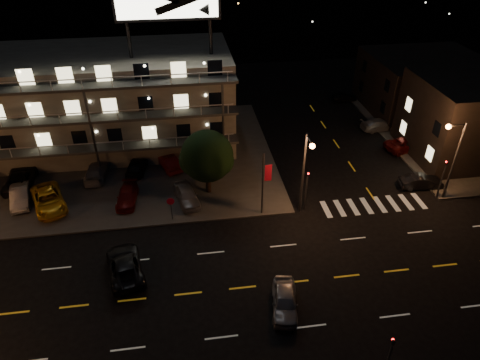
{
  "coord_description": "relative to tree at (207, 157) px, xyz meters",
  "views": [
    {
      "loc": [
        -1.29,
        -21.46,
        24.14
      ],
      "look_at": [
        2.96,
        8.0,
        4.16
      ],
      "focal_mm": 32.0,
      "sensor_mm": 36.0,
      "label": 1
    }
  ],
  "objects": [
    {
      "name": "ground",
      "position": [
        -0.49,
        -12.44,
        -3.95
      ],
      "size": [
        140.0,
        140.0,
        0.0
      ],
      "primitive_type": "plane",
      "color": "black",
      "rests_on": "ground"
    },
    {
      "name": "curb_nw",
      "position": [
        -14.49,
        7.56,
        -3.88
      ],
      "size": [
        44.0,
        24.0,
        0.15
      ],
      "primitive_type": "cube",
      "color": "#3B3B38",
      "rests_on": "ground"
    },
    {
      "name": "curb_ne",
      "position": [
        29.51,
        7.56,
        -3.88
      ],
      "size": [
        16.0,
        24.0,
        0.15
      ],
      "primitive_type": "cube",
      "color": "#3B3B38",
      "rests_on": "ground"
    },
    {
      "name": "motel",
      "position": [
        -10.44,
        11.45,
        1.39
      ],
      "size": [
        28.0,
        13.8,
        18.1
      ],
      "color": "#9A9786",
      "rests_on": "ground"
    },
    {
      "name": "side_bldg_front",
      "position": [
        29.49,
        3.56,
        0.3
      ],
      "size": [
        14.06,
        10.0,
        8.5
      ],
      "color": "black",
      "rests_on": "ground"
    },
    {
      "name": "side_bldg_back",
      "position": [
        29.49,
        15.56,
        -0.45
      ],
      "size": [
        14.06,
        12.0,
        7.0
      ],
      "color": "black",
      "rests_on": "ground"
    },
    {
      "name": "streetlight_nc",
      "position": [
        8.01,
        -4.5,
        1.01
      ],
      "size": [
        0.44,
        1.92,
        8.0
      ],
      "color": "#2D2D30",
      "rests_on": "ground"
    },
    {
      "name": "streetlight_ne",
      "position": [
        21.64,
        -4.14,
        1.01
      ],
      "size": [
        1.92,
        0.44,
        8.0
      ],
      "color": "#2D2D30",
      "rests_on": "ground"
    },
    {
      "name": "signal_nw",
      "position": [
        8.51,
        -3.94,
        -1.39
      ],
      "size": [
        0.2,
        0.27,
        4.6
      ],
      "color": "#2D2D30",
      "rests_on": "ground"
    },
    {
      "name": "signal_sw",
      "position": [
        8.51,
        -20.93,
        -1.39
      ],
      "size": [
        0.2,
        0.27,
        4.6
      ],
      "color": "#2D2D30",
      "rests_on": "ground"
    },
    {
      "name": "signal_ne",
      "position": [
        21.5,
        -3.94,
        -1.39
      ],
      "size": [
        0.27,
        0.2,
        4.6
      ],
      "color": "#2D2D30",
      "rests_on": "ground"
    },
    {
      "name": "banner_north",
      "position": [
        4.59,
        -4.04,
        -0.53
      ],
      "size": [
        0.83,
        0.16,
        6.4
      ],
      "color": "#2D2D30",
      "rests_on": "ground"
    },
    {
      "name": "stop_sign",
      "position": [
        -3.49,
        -3.87,
        -2.24
      ],
      "size": [
        0.91,
        0.11,
        2.61
      ],
      "color": "#2D2D30",
      "rests_on": "ground"
    },
    {
      "name": "tree",
      "position": [
        0.0,
        0.0,
        0.0
      ],
      "size": [
        5.08,
        4.9,
        6.4
      ],
      "color": "black",
      "rests_on": "curb_nw"
    },
    {
      "name": "lot_car_1",
      "position": [
        -17.38,
        0.69,
        -3.08
      ],
      "size": [
        2.49,
        4.63,
        1.45
      ],
      "primitive_type": "imported",
      "rotation": [
        0.0,
        0.0,
        0.23
      ],
      "color": "gray",
      "rests_on": "curb_nw"
    },
    {
      "name": "lot_car_2",
      "position": [
        -14.63,
        -0.37,
        -3.03
      ],
      "size": [
        4.44,
        6.11,
        1.54
      ],
      "primitive_type": "imported",
      "rotation": [
        0.0,
        0.0,
        0.38
      ],
      "color": "gold",
      "rests_on": "curb_nw"
    },
    {
      "name": "lot_car_3",
      "position": [
        -7.59,
        -0.59,
        -3.2
      ],
      "size": [
        2.03,
        4.31,
        1.21
      ],
      "primitive_type": "imported",
      "rotation": [
        0.0,
        0.0,
        -0.08
      ],
      "color": "#610F0D",
      "rests_on": "curb_nw"
    },
    {
      "name": "lot_car_4",
      "position": [
        -2.09,
        -1.37,
        -3.07
      ],
      "size": [
        2.69,
        4.6,
        1.47
      ],
      "primitive_type": "imported",
      "rotation": [
        0.0,
        0.0,
        0.23
      ],
      "color": "gray",
      "rests_on": "curb_nw"
    },
    {
      "name": "lot_car_6",
      "position": [
        -18.18,
        3.66,
        -3.06
      ],
      "size": [
        2.76,
        5.5,
        1.49
      ],
      "primitive_type": "imported",
      "rotation": [
        0.0,
        0.0,
        3.2
      ],
      "color": "black",
      "rests_on": "curb_nw"
    },
    {
      "name": "lot_car_7",
      "position": [
        -10.92,
        4.19,
        -3.09
      ],
      "size": [
        2.4,
        5.08,
        1.43
      ],
      "primitive_type": "imported",
      "rotation": [
        0.0,
        0.0,
        3.06
      ],
      "color": "gray",
      "rests_on": "curb_nw"
    },
    {
      "name": "lot_car_8",
      "position": [
        -6.92,
        4.71,
        -3.07
      ],
      "size": [
        2.58,
        4.58,
        1.47
      ],
      "primitive_type": "imported",
      "rotation": [
        0.0,
        0.0,
        2.94
      ],
      "color": "black",
      "rests_on": "curb_nw"
    },
    {
      "name": "lot_car_9",
      "position": [
        -3.75,
        4.9,
        -3.1
      ],
      "size": [
        2.98,
        4.54,
        1.41
      ],
      "primitive_type": "imported",
      "rotation": [
        0.0,
        0.0,
        3.52
      ],
      "color": "#610F0D",
      "rests_on": "curb_nw"
    },
    {
      "name": "side_car_0",
      "position": [
        20.73,
        -2.13,
        -3.27
      ],
      "size": [
        4.27,
        1.76,
        1.38
      ],
      "primitive_type": "imported",
      "rotation": [
        0.0,
        0.0,
        1.5
      ],
      "color": "black",
      "rests_on": "ground"
    },
    {
      "name": "side_car_1",
      "position": [
        22.84,
        5.2,
        -3.24
      ],
      "size": [
        5.48,
        3.37,
        1.42
      ],
      "primitive_type": "imported",
      "rotation": [
        0.0,
        0.0,
        1.78
      ],
      "color": "#610F0D",
      "rests_on": "ground"
    },
    {
      "name": "side_car_2",
      "position": [
        21.84,
        10.33,
        -3.28
      ],
      "size": [
        4.84,
        2.38,
        1.35
      ],
      "primitive_type": "imported",
      "rotation": [
        0.0,
        0.0,
        1.68
      ],
      "color": "gray",
      "rests_on": "ground"
    },
    {
      "name": "side_car_3",
      "position": [
        20.53,
        19.31,
        -3.34
      ],
      "size": [
        3.64,
        1.6,
        1.22
      ],
      "primitive_type": "imported",
      "rotation": [
        0.0,
        0.0,
        1.62
      ],
      "color": "black",
      "rests_on": "ground"
    },
    {
      "name": "road_car_east",
      "position": [
        4.12,
        -14.65,
        -3.23
      ],
      "size": [
        2.5,
        4.51,
        1.45
      ],
      "primitive_type": "imported",
      "rotation": [
        0.0,
        0.0,
        -0.19
      ],
      "color": "gray",
      "rests_on": "ground"
    },
    {
      "name": "road_car_west",
      "position": [
        -7.1,
        -9.66,
        -3.21
      ],
      "size": [
        3.54,
        5.75,
        1.49
      ],
      "primitive_type": "imported",
      "rotation": [
        0.0,
        0.0,
        3.35
      ],
      "color": "black",
      "rests_on": "ground"
    }
  ]
}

